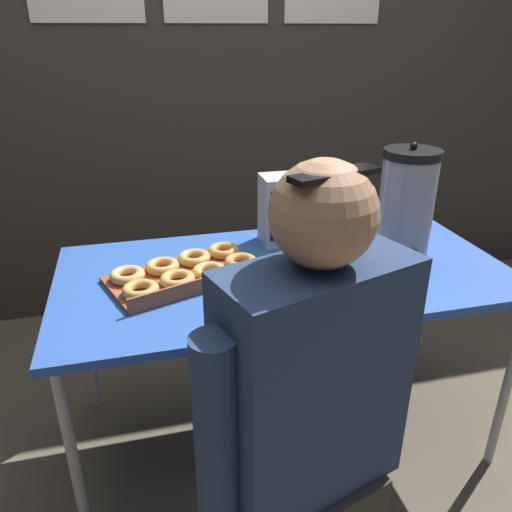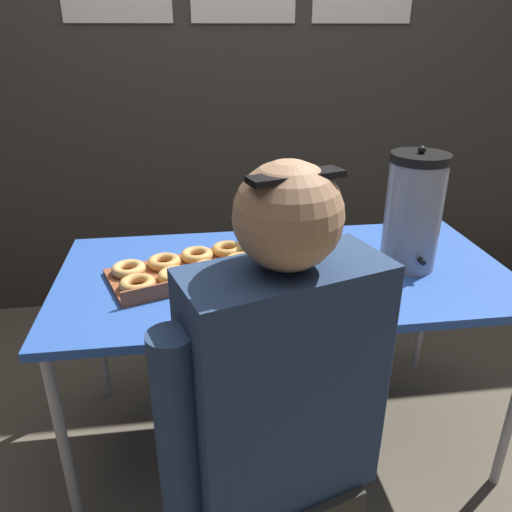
{
  "view_description": "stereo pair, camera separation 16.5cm",
  "coord_description": "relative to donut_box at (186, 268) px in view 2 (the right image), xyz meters",
  "views": [
    {
      "loc": [
        -0.47,
        -1.46,
        1.47
      ],
      "look_at": [
        -0.1,
        0.0,
        0.78
      ],
      "focal_mm": 35.0,
      "sensor_mm": 36.0,
      "label": 1
    },
    {
      "loc": [
        -0.3,
        -1.49,
        1.47
      ],
      "look_at": [
        -0.1,
        0.0,
        0.78
      ],
      "focal_mm": 35.0,
      "sensor_mm": 36.0,
      "label": 2
    }
  ],
  "objects": [
    {
      "name": "ground_plane",
      "position": [
        0.33,
        -0.02,
        -0.75
      ],
      "size": [
        12.0,
        12.0,
        0.0
      ],
      "primitive_type": "plane",
      "color": "brown"
    },
    {
      "name": "back_wall",
      "position": [
        0.33,
        1.2,
        0.52
      ],
      "size": [
        6.0,
        0.11,
        2.53
      ],
      "color": "#38332D",
      "rests_on": "ground"
    },
    {
      "name": "folding_table",
      "position": [
        0.33,
        -0.02,
        -0.07
      ],
      "size": [
        1.51,
        0.76,
        0.72
      ],
      "color": "#2D56B2",
      "rests_on": "ground"
    },
    {
      "name": "donut_box",
      "position": [
        0.0,
        0.0,
        0.0
      ],
      "size": [
        0.55,
        0.41,
        0.05
      ],
      "rotation": [
        0.0,
        0.0,
        0.34
      ],
      "color": "brown",
      "rests_on": "folding_table"
    },
    {
      "name": "coffee_urn",
      "position": [
        0.75,
        -0.04,
        0.17
      ],
      "size": [
        0.19,
        0.21,
        0.41
      ],
      "color": "#939399",
      "rests_on": "folding_table"
    },
    {
      "name": "cell_phone",
      "position": [
        0.25,
        -0.28,
        -0.02
      ],
      "size": [
        0.1,
        0.15,
        0.01
      ],
      "rotation": [
        0.0,
        0.0,
        -0.21
      ],
      "color": "black",
      "rests_on": "folding_table"
    },
    {
      "name": "space_heater",
      "position": [
        0.39,
        0.21,
        0.11
      ],
      "size": [
        0.16,
        0.14,
        0.26
      ],
      "color": "silver",
      "rests_on": "folding_table"
    },
    {
      "name": "person_seated",
      "position": [
        0.21,
        -0.64,
        -0.15
      ],
      "size": [
        0.56,
        0.33,
        1.26
      ],
      "rotation": [
        0.0,
        0.0,
        3.45
      ],
      "color": "#33332D",
      "rests_on": "ground"
    }
  ]
}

